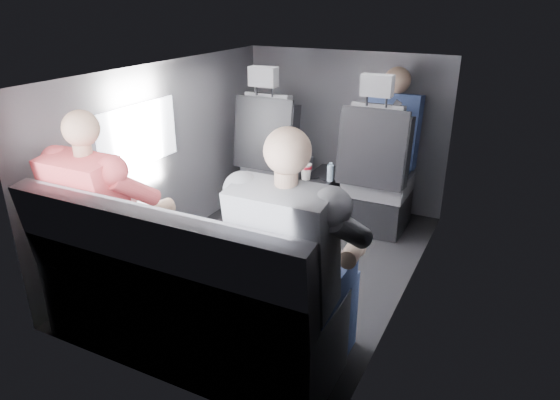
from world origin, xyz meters
The scene contains 19 objects.
floor centered at (0.00, 0.00, 0.00)m, with size 2.60×2.60×0.00m, color black.
ceiling centered at (0.00, 0.00, 1.35)m, with size 2.60×2.60×0.00m, color #B2B2AD.
panel_left centered at (-0.90, 0.00, 0.68)m, with size 0.02×2.60×1.35m, color #56565B.
panel_right centered at (0.90, 0.00, 0.68)m, with size 0.02×2.60×1.35m, color #56565B.
panel_front centered at (0.00, 1.30, 0.68)m, with size 1.80×0.02×1.35m, color #56565B.
panel_back centered at (0.00, -1.30, 0.68)m, with size 1.80×0.02×1.35m, color #56565B.
side_window centered at (-0.88, -0.30, 0.90)m, with size 0.02×0.75×0.42m, color white.
seatbelt centered at (0.45, 0.67, 0.80)m, with size 0.05×0.01×0.65m, color black.
front_seat_left centered at (-0.45, 0.84, 0.40)m, with size 0.52×0.58×1.26m.
front_seat_right centered at (0.45, 0.84, 0.40)m, with size 0.52×0.58×1.26m.
center_console centered at (0.00, 0.88, 0.20)m, with size 0.24×0.48×0.41m.
rear_bench centered at (0.00, -1.06, 0.31)m, with size 1.60×0.57×0.92m.
soda_cup centered at (-0.09, 0.69, 0.47)m, with size 0.09×0.09×0.28m.
water_bottle centered at (0.10, 0.74, 0.47)m, with size 0.05×0.05×0.15m.
laptop_white centered at (-0.59, -0.76, 0.63)m, with size 0.33×0.31×0.24m.
laptop_black centered at (0.55, -0.77, 0.63)m, with size 0.38×0.36×0.25m.
passenger_rear_left centered at (-0.54, -0.97, 0.64)m, with size 0.52×0.64×1.26m.
passenger_rear_right centered at (0.60, -0.97, 0.66)m, with size 0.55×0.66×1.30m.
passenger_front_right centered at (0.48, 1.10, 0.75)m, with size 0.41×0.41×0.84m.
Camera 1 is at (1.42, -2.78, 1.77)m, focal length 32.00 mm.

